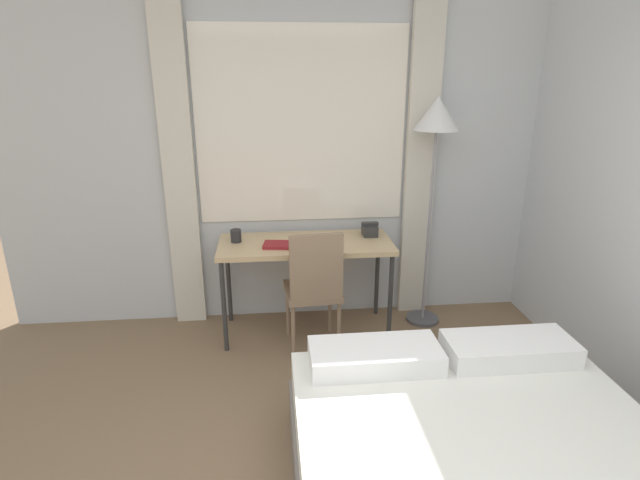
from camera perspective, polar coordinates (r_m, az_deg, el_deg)
wall_back_with_window at (r=4.04m, az=-2.00°, el=9.38°), size 4.80×0.13×2.70m
desk at (r=3.86m, az=-1.65°, el=-1.11°), size 1.33×0.56×0.77m
desk_chair at (r=3.67m, az=-0.69°, el=-5.10°), size 0.43×0.43×0.95m
standing_lamp at (r=3.92m, az=13.11°, el=11.82°), size 0.34×0.34×1.84m
telephone at (r=3.99m, az=5.71°, el=1.19°), size 0.13×0.13×0.11m
book at (r=3.75m, az=-4.37°, el=-0.54°), size 0.29×0.20×0.02m
mug at (r=3.88m, az=-9.58°, el=0.48°), size 0.08×0.08×0.10m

